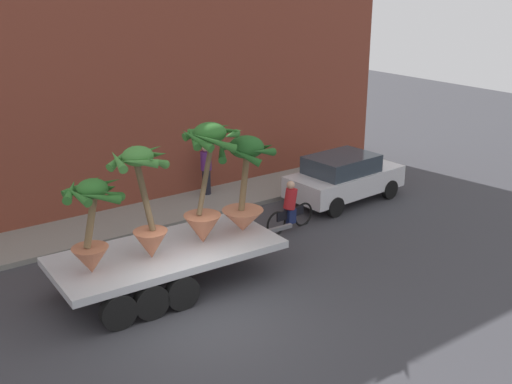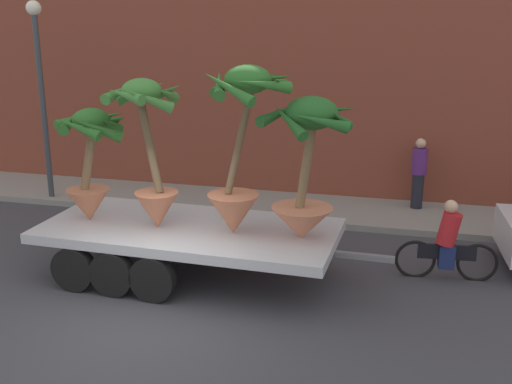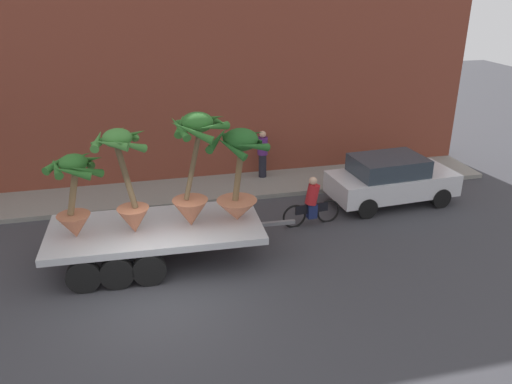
{
  "view_description": "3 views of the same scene",
  "coord_description": "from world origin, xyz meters",
  "px_view_note": "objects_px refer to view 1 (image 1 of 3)",
  "views": [
    {
      "loc": [
        -6.07,
        -10.37,
        7.13
      ],
      "look_at": [
        2.62,
        1.75,
        1.91
      ],
      "focal_mm": 43.84,
      "sensor_mm": 36.0,
      "label": 1
    },
    {
      "loc": [
        3.9,
        -8.2,
        4.75
      ],
      "look_at": [
        1.27,
        2.05,
        1.64
      ],
      "focal_mm": 43.57,
      "sensor_mm": 36.0,
      "label": 2
    },
    {
      "loc": [
        -0.16,
        -10.19,
        6.88
      ],
      "look_at": [
        2.87,
        2.49,
        1.37
      ],
      "focal_mm": 36.15,
      "sensor_mm": 36.0,
      "label": 3
    }
  ],
  "objects_px": {
    "potted_palm_rear": "(92,224)",
    "potted_palm_extra": "(145,202)",
    "potted_palm_front": "(244,185)",
    "parked_car": "(344,177)",
    "cyclist": "(290,208)",
    "pedestrian_near_gate": "(206,168)",
    "flatbed_trailer": "(158,260)",
    "potted_palm_middle": "(206,183)"
  },
  "relations": [
    {
      "from": "potted_palm_front",
      "to": "pedestrian_near_gate",
      "type": "height_order",
      "value": "potted_palm_front"
    },
    {
      "from": "potted_palm_front",
      "to": "pedestrian_near_gate",
      "type": "xyz_separation_m",
      "value": [
        1.87,
        4.95,
        -1.15
      ]
    },
    {
      "from": "potted_palm_rear",
      "to": "parked_car",
      "type": "distance_m",
      "value": 9.7
    },
    {
      "from": "potted_palm_rear",
      "to": "potted_palm_extra",
      "type": "relative_size",
      "value": 0.79
    },
    {
      "from": "cyclist",
      "to": "parked_car",
      "type": "relative_size",
      "value": 0.44
    },
    {
      "from": "parked_car",
      "to": "potted_palm_middle",
      "type": "bearing_deg",
      "value": -161.76
    },
    {
      "from": "flatbed_trailer",
      "to": "potted_palm_extra",
      "type": "distance_m",
      "value": 1.66
    },
    {
      "from": "potted_palm_middle",
      "to": "cyclist",
      "type": "bearing_deg",
      "value": 19.09
    },
    {
      "from": "parked_car",
      "to": "pedestrian_near_gate",
      "type": "relative_size",
      "value": 2.43
    },
    {
      "from": "cyclist",
      "to": "pedestrian_near_gate",
      "type": "bearing_deg",
      "value": 98.32
    },
    {
      "from": "potted_palm_middle",
      "to": "cyclist",
      "type": "relative_size",
      "value": 1.59
    },
    {
      "from": "cyclist",
      "to": "potted_palm_extra",
      "type": "bearing_deg",
      "value": -166.17
    },
    {
      "from": "cyclist",
      "to": "pedestrian_near_gate",
      "type": "distance_m",
      "value": 3.84
    },
    {
      "from": "potted_palm_extra",
      "to": "pedestrian_near_gate",
      "type": "distance_m",
      "value": 6.97
    },
    {
      "from": "potted_palm_front",
      "to": "potted_palm_extra",
      "type": "relative_size",
      "value": 0.92
    },
    {
      "from": "flatbed_trailer",
      "to": "parked_car",
      "type": "distance_m",
      "value": 8.06
    },
    {
      "from": "potted_palm_middle",
      "to": "potted_palm_extra",
      "type": "distance_m",
      "value": 1.63
    },
    {
      "from": "potted_palm_rear",
      "to": "parked_car",
      "type": "bearing_deg",
      "value": 12.76
    },
    {
      "from": "potted_palm_front",
      "to": "parked_car",
      "type": "relative_size",
      "value": 0.59
    },
    {
      "from": "potted_palm_extra",
      "to": "cyclist",
      "type": "relative_size",
      "value": 1.45
    },
    {
      "from": "pedestrian_near_gate",
      "to": "potted_palm_extra",
      "type": "bearing_deg",
      "value": -132.42
    },
    {
      "from": "pedestrian_near_gate",
      "to": "potted_palm_middle",
      "type": "bearing_deg",
      "value": -120.88
    },
    {
      "from": "flatbed_trailer",
      "to": "potted_palm_front",
      "type": "distance_m",
      "value": 2.8
    },
    {
      "from": "potted_palm_rear",
      "to": "potted_palm_middle",
      "type": "bearing_deg",
      "value": -0.59
    },
    {
      "from": "potted_palm_front",
      "to": "potted_palm_rear",
      "type": "bearing_deg",
      "value": -179.62
    },
    {
      "from": "potted_palm_extra",
      "to": "cyclist",
      "type": "height_order",
      "value": "potted_palm_extra"
    },
    {
      "from": "potted_palm_extra",
      "to": "parked_car",
      "type": "bearing_deg",
      "value": 15.08
    },
    {
      "from": "potted_palm_rear",
      "to": "pedestrian_near_gate",
      "type": "bearing_deg",
      "value": 40.46
    },
    {
      "from": "pedestrian_near_gate",
      "to": "potted_palm_front",
      "type": "bearing_deg",
      "value": -110.71
    },
    {
      "from": "parked_car",
      "to": "pedestrian_near_gate",
      "type": "bearing_deg",
      "value": 141.16
    },
    {
      "from": "flatbed_trailer",
      "to": "pedestrian_near_gate",
      "type": "bearing_deg",
      "value": 48.46
    },
    {
      "from": "potted_palm_rear",
      "to": "parked_car",
      "type": "height_order",
      "value": "potted_palm_rear"
    },
    {
      "from": "potted_palm_rear",
      "to": "parked_car",
      "type": "xyz_separation_m",
      "value": [
        9.38,
        2.12,
        -1.28
      ]
    },
    {
      "from": "potted_palm_extra",
      "to": "parked_car",
      "type": "relative_size",
      "value": 0.64
    },
    {
      "from": "cyclist",
      "to": "potted_palm_front",
      "type": "bearing_deg",
      "value": -154.2
    },
    {
      "from": "potted_palm_middle",
      "to": "pedestrian_near_gate",
      "type": "height_order",
      "value": "potted_palm_middle"
    },
    {
      "from": "potted_palm_front",
      "to": "parked_car",
      "type": "distance_m",
      "value": 5.97
    },
    {
      "from": "flatbed_trailer",
      "to": "parked_car",
      "type": "xyz_separation_m",
      "value": [
        7.81,
        1.97,
        0.06
      ]
    },
    {
      "from": "potted_palm_middle",
      "to": "potted_palm_front",
      "type": "height_order",
      "value": "potted_palm_middle"
    },
    {
      "from": "flatbed_trailer",
      "to": "pedestrian_near_gate",
      "type": "xyz_separation_m",
      "value": [
        4.27,
        4.82,
        0.28
      ]
    },
    {
      "from": "potted_palm_extra",
      "to": "parked_car",
      "type": "height_order",
      "value": "potted_palm_extra"
    },
    {
      "from": "potted_palm_extra",
      "to": "pedestrian_near_gate",
      "type": "bearing_deg",
      "value": 47.58
    }
  ]
}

